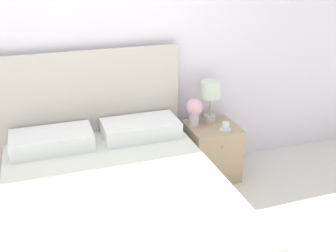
{
  "coord_description": "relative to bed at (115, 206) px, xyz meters",
  "views": [
    {
      "loc": [
        -0.41,
        -3.26,
        1.99
      ],
      "look_at": [
        0.53,
        -0.52,
        0.72
      ],
      "focal_mm": 42.0,
      "sensor_mm": 36.0,
      "label": 1
    }
  ],
  "objects": [
    {
      "name": "table_lamp",
      "position": [
        1.08,
        0.74,
        0.51
      ],
      "size": [
        0.18,
        0.18,
        0.39
      ],
      "color": "beige",
      "rests_on": "nightstand"
    },
    {
      "name": "ground_plane",
      "position": [
        0.0,
        0.87,
        -0.3
      ],
      "size": [
        12.0,
        12.0,
        0.0
      ],
      "primitive_type": "plane",
      "color": "silver"
    },
    {
      "name": "wall_back",
      "position": [
        0.0,
        0.94,
        1.0
      ],
      "size": [
        8.0,
        0.06,
        2.6
      ],
      "color": "white",
      "rests_on": "ground_plane"
    },
    {
      "name": "nightstand",
      "position": [
        1.06,
        0.62,
        -0.03
      ],
      "size": [
        0.45,
        0.48,
        0.53
      ],
      "color": "tan",
      "rests_on": "ground_plane"
    },
    {
      "name": "flower_vase",
      "position": [
        0.9,
        0.68,
        0.39
      ],
      "size": [
        0.15,
        0.15,
        0.26
      ],
      "color": "silver",
      "rests_on": "nightstand"
    },
    {
      "name": "bed",
      "position": [
        0.0,
        0.0,
        0.0
      ],
      "size": [
        1.58,
        1.9,
        1.26
      ],
      "color": "tan",
      "rests_on": "ground_plane"
    },
    {
      "name": "teacup",
      "position": [
        1.13,
        0.5,
        0.26
      ],
      "size": [
        0.1,
        0.1,
        0.07
      ],
      "color": "white",
      "rests_on": "nightstand"
    }
  ]
}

